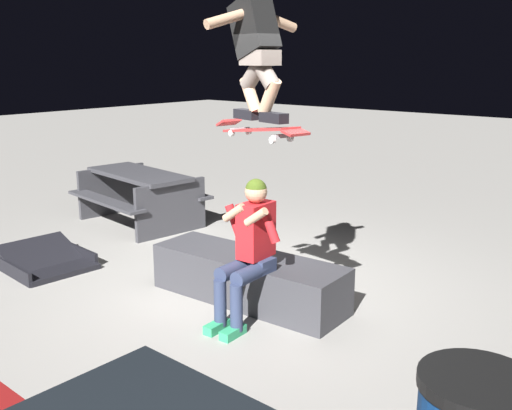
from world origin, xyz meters
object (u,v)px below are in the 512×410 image
at_px(skateboard, 260,130).
at_px(skater_airborne, 256,43).
at_px(person_sitting_on_ledge, 249,245).
at_px(kicker_ramp, 47,263).
at_px(picnic_table_back, 139,189).
at_px(ledge_box_main, 248,278).

bearing_deg(skateboard, skater_airborne, -13.52).
distance_m(person_sitting_on_ledge, kicker_ramp, 2.77).
distance_m(kicker_ramp, picnic_table_back, 2.04).
bearing_deg(ledge_box_main, skateboard, 140.36).
bearing_deg(ledge_box_main, skater_airborne, 137.71).
height_order(skater_airborne, kicker_ramp, skater_airborne).
bearing_deg(skater_airborne, kicker_ramp, 8.14).
xyz_separation_m(ledge_box_main, picnic_table_back, (2.99, -1.13, 0.27)).
xyz_separation_m(person_sitting_on_ledge, skateboard, (-0.15, 0.04, 1.03)).
distance_m(person_sitting_on_ledge, skater_airborne, 1.72).
height_order(ledge_box_main, picnic_table_back, picnic_table_back).
distance_m(skateboard, kicker_ramp, 3.30).
distance_m(skateboard, picnic_table_back, 3.96).
height_order(person_sitting_on_ledge, skateboard, skateboard).
height_order(kicker_ramp, picnic_table_back, picnic_table_back).
bearing_deg(person_sitting_on_ledge, kicker_ramp, 8.90).
relative_size(ledge_box_main, person_sitting_on_ledge, 1.54).
distance_m(person_sitting_on_ledge, picnic_table_back, 3.61).
bearing_deg(kicker_ramp, ledge_box_main, -162.17).
bearing_deg(skater_airborne, skateboard, 166.48).
bearing_deg(kicker_ramp, skateboard, -172.28).
distance_m(skater_airborne, picnic_table_back, 4.18).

